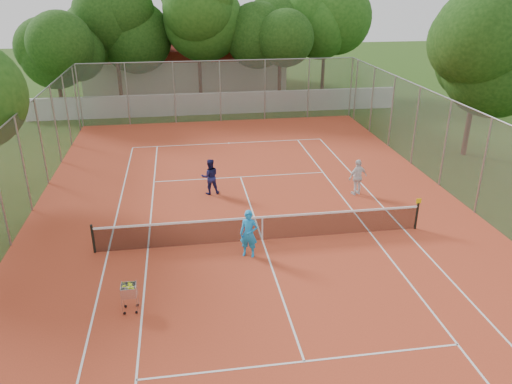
{
  "coord_description": "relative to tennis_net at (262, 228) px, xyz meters",
  "views": [
    {
      "loc": [
        -2.69,
        -15.89,
        8.8
      ],
      "look_at": [
        0.0,
        1.5,
        1.3
      ],
      "focal_mm": 35.0,
      "sensor_mm": 36.0,
      "label": 1
    }
  ],
  "objects": [
    {
      "name": "player_near",
      "position": [
        -0.64,
        -1.03,
        0.36
      ],
      "size": [
        0.72,
        0.61,
        1.69
      ],
      "primitive_type": "imported",
      "rotation": [
        0.0,
        0.0,
        -0.38
      ],
      "color": "#1A90E0",
      "rests_on": "court_pad"
    },
    {
      "name": "tennis_net",
      "position": [
        0.0,
        0.0,
        0.0
      ],
      "size": [
        11.88,
        0.1,
        0.98
      ],
      "primitive_type": "cube",
      "color": "black",
      "rests_on": "court_pad"
    },
    {
      "name": "boundary_wall",
      "position": [
        0.0,
        19.0,
        0.24
      ],
      "size": [
        26.0,
        0.3,
        1.5
      ],
      "primitive_type": "cube",
      "color": "silver",
      "rests_on": "ground"
    },
    {
      "name": "ball_hopper",
      "position": [
        -4.43,
        -3.61,
        -0.02
      ],
      "size": [
        0.45,
        0.45,
        0.93
      ],
      "primitive_type": "cube",
      "rotation": [
        0.0,
        0.0,
        -0.01
      ],
      "color": "silver",
      "rests_on": "court_pad"
    },
    {
      "name": "player_far_right",
      "position": [
        4.84,
        3.56,
        0.32
      ],
      "size": [
        1.02,
        0.68,
        1.61
      ],
      "primitive_type": "imported",
      "rotation": [
        0.0,
        0.0,
        3.48
      ],
      "color": "white",
      "rests_on": "court_pad"
    },
    {
      "name": "perimeter_fence",
      "position": [
        0.0,
        0.0,
        1.49
      ],
      "size": [
        18.0,
        34.0,
        4.0
      ],
      "primitive_type": "cube",
      "color": "slate",
      "rests_on": "ground"
    },
    {
      "name": "player_far_left",
      "position": [
        -1.57,
        4.62,
        0.31
      ],
      "size": [
        0.83,
        0.67,
        1.61
      ],
      "primitive_type": "imported",
      "rotation": [
        0.0,
        0.0,
        3.23
      ],
      "color": "navy",
      "rests_on": "court_pad"
    },
    {
      "name": "court_lines",
      "position": [
        0.0,
        0.0,
        -0.49
      ],
      "size": [
        10.98,
        23.78,
        0.01
      ],
      "primitive_type": "cube",
      "color": "white",
      "rests_on": "court_pad"
    },
    {
      "name": "court_pad",
      "position": [
        0.0,
        0.0,
        -0.5
      ],
      "size": [
        18.0,
        34.0,
        0.02
      ],
      "primitive_type": "cube",
      "color": "#BD4324",
      "rests_on": "ground"
    },
    {
      "name": "tropical_trees",
      "position": [
        0.0,
        22.0,
        4.49
      ],
      "size": [
        29.0,
        19.0,
        10.0
      ],
      "primitive_type": "cube",
      "color": "#13330C",
      "rests_on": "ground"
    },
    {
      "name": "clubhouse",
      "position": [
        -2.0,
        29.0,
        1.69
      ],
      "size": [
        16.4,
        9.0,
        4.4
      ],
      "primitive_type": "cube",
      "color": "beige",
      "rests_on": "ground"
    },
    {
      "name": "ground",
      "position": [
        0.0,
        0.0,
        -0.51
      ],
      "size": [
        120.0,
        120.0,
        0.0
      ],
      "primitive_type": "plane",
      "color": "#213D10",
      "rests_on": "ground"
    }
  ]
}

